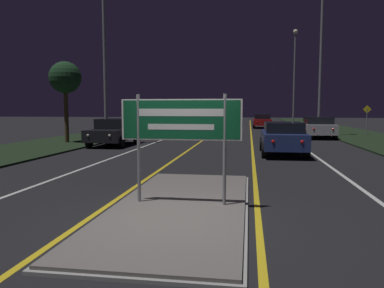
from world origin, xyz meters
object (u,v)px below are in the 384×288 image
(streetlight_right_far, at_px, (295,67))
(car_receding_1, at_px, (317,127))
(warning_sign, at_px, (367,117))
(car_approaching_0, at_px, (114,132))
(highway_sign, at_px, (181,125))
(car_receding_0, at_px, (283,137))
(streetlight_left_near, at_px, (104,44))
(car_approaching_1, at_px, (156,126))
(streetlight_right_near, at_px, (322,33))
(car_receding_2, at_px, (262,121))

(streetlight_right_far, bearing_deg, car_receding_1, -90.46)
(warning_sign, bearing_deg, car_receding_1, -146.51)
(car_approaching_0, height_order, warning_sign, warning_sign)
(highway_sign, bearing_deg, car_receding_0, 73.28)
(streetlight_left_near, xyz_separation_m, car_approaching_1, (0.99, 7.63, -4.93))
(streetlight_right_near, bearing_deg, car_approaching_1, 179.70)
(streetlight_right_near, relative_size, car_approaching_1, 2.52)
(car_receding_1, relative_size, car_receding_2, 0.91)
(streetlight_right_near, bearing_deg, car_receding_2, 106.66)
(car_receding_0, distance_m, warning_sign, 14.37)
(car_receding_0, bearing_deg, highway_sign, -106.72)
(streetlight_left_near, relative_size, car_receding_1, 2.17)
(car_receding_0, relative_size, car_approaching_0, 1.00)
(streetlight_left_near, xyz_separation_m, car_receding_2, (9.42, 19.56, -4.86))
(car_receding_0, relative_size, car_approaching_1, 1.00)
(car_approaching_1, bearing_deg, car_receding_1, -6.04)
(car_receding_2, distance_m, warning_sign, 12.83)
(car_receding_0, height_order, car_receding_2, car_receding_2)
(car_receding_1, bearing_deg, car_receding_0, -107.95)
(car_receding_2, bearing_deg, streetlight_right_near, -73.34)
(car_approaching_0, xyz_separation_m, car_approaching_1, (0.32, 8.12, -0.06))
(car_receding_2, distance_m, car_approaching_0, 21.88)
(streetlight_left_near, distance_m, car_receding_2, 22.25)
(streetlight_right_near, height_order, streetlight_right_far, streetlight_right_near)
(highway_sign, distance_m, car_approaching_0, 13.85)
(car_approaching_0, relative_size, car_approaching_1, 0.99)
(streetlight_left_near, distance_m, streetlight_right_far, 25.34)
(highway_sign, height_order, streetlight_right_near, streetlight_right_near)
(car_approaching_0, bearing_deg, car_receding_2, 66.43)
(car_receding_2, bearing_deg, streetlight_right_far, 33.40)
(warning_sign, bearing_deg, car_approaching_1, -174.98)
(warning_sign, bearing_deg, car_receding_2, 124.56)
(car_receding_0, height_order, warning_sign, warning_sign)
(car_receding_2, bearing_deg, car_approaching_0, -113.57)
(streetlight_left_near, relative_size, car_receding_0, 2.16)
(streetlight_left_near, bearing_deg, car_approaching_1, 82.61)
(streetlight_right_near, bearing_deg, streetlight_right_far, 90.63)
(car_receding_2, bearing_deg, streetlight_left_near, -115.71)
(streetlight_left_near, bearing_deg, car_receding_2, 64.29)
(streetlight_left_near, distance_m, car_receding_1, 15.04)
(warning_sign, bearing_deg, car_receding_0, -119.85)
(highway_sign, distance_m, warning_sign, 24.11)
(streetlight_left_near, relative_size, streetlight_right_far, 0.90)
(car_receding_0, distance_m, car_approaching_1, 13.99)
(streetlight_left_near, bearing_deg, streetlight_right_far, 59.51)
(streetlight_right_near, xyz_separation_m, streetlight_right_far, (-0.16, 14.26, -0.80))
(highway_sign, relative_size, streetlight_left_near, 0.26)
(highway_sign, xyz_separation_m, streetlight_right_far, (6.16, 34.76, 4.78))
(streetlight_right_near, xyz_separation_m, car_approaching_0, (-12.34, -8.06, -6.53))
(streetlight_left_near, bearing_deg, highway_sign, -62.64)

